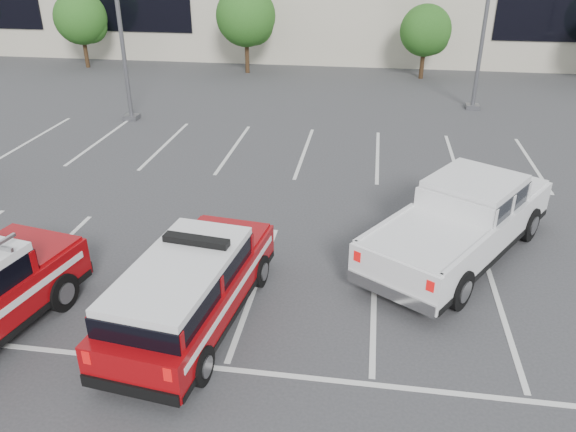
# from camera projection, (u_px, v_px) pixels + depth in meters

# --- Properties ---
(ground) EXTENTS (120.00, 120.00, 0.00)m
(ground) POSITION_uv_depth(u_px,v_px,m) (256.00, 285.00, 12.91)
(ground) COLOR #353538
(ground) RESTS_ON ground
(stall_markings) EXTENTS (23.00, 15.00, 0.01)m
(stall_markings) POSITION_uv_depth(u_px,v_px,m) (286.00, 202.00, 16.89)
(stall_markings) COLOR silver
(stall_markings) RESTS_ON ground
(tree_left) EXTENTS (3.07, 3.07, 4.42)m
(tree_left) POSITION_uv_depth(u_px,v_px,m) (83.00, 20.00, 33.18)
(tree_left) COLOR #3F2B19
(tree_left) RESTS_ON ground
(tree_mid_left) EXTENTS (3.37, 3.37, 4.85)m
(tree_mid_left) POSITION_uv_depth(u_px,v_px,m) (248.00, 18.00, 31.72)
(tree_mid_left) COLOR #3F2B19
(tree_mid_left) RESTS_ON ground
(tree_mid_right) EXTENTS (2.77, 2.77, 3.99)m
(tree_mid_right) POSITION_uv_depth(u_px,v_px,m) (427.00, 32.00, 30.61)
(tree_mid_right) COLOR #3F2B19
(tree_mid_right) RESTS_ON ground
(fire_chief_suv) EXTENTS (2.49, 5.30, 1.80)m
(fire_chief_suv) POSITION_uv_depth(u_px,v_px,m) (191.00, 293.00, 11.31)
(fire_chief_suv) COLOR maroon
(fire_chief_suv) RESTS_ON ground
(white_pickup) EXTENTS (5.20, 6.47, 1.93)m
(white_pickup) POSITION_uv_depth(u_px,v_px,m) (461.00, 228.00, 13.78)
(white_pickup) COLOR silver
(white_pickup) RESTS_ON ground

